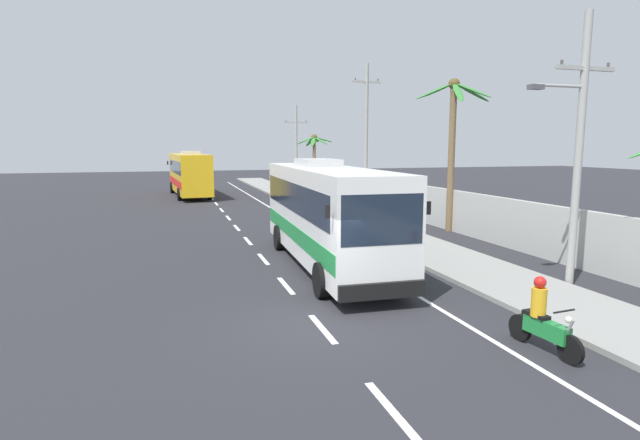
% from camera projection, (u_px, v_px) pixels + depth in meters
% --- Properties ---
extents(ground_plane, '(160.00, 160.00, 0.00)m').
position_uv_depth(ground_plane, '(318.00, 324.00, 12.44)').
color(ground_plane, '#28282D').
extents(sidewalk_kerb, '(3.20, 90.00, 0.14)m').
position_uv_depth(sidewalk_kerb, '(395.00, 237.00, 23.85)').
color(sidewalk_kerb, gray).
rests_on(sidewalk_kerb, ground).
extents(lane_markings, '(3.62, 71.00, 0.01)m').
position_uv_depth(lane_markings, '(280.00, 229.00, 26.71)').
color(lane_markings, white).
rests_on(lane_markings, ground).
extents(boundary_wall, '(0.24, 60.00, 2.12)m').
position_uv_depth(boundary_wall, '(426.00, 204.00, 28.58)').
color(boundary_wall, '#B2B2AD').
rests_on(boundary_wall, ground).
extents(coach_bus_foreground, '(3.17, 11.06, 3.86)m').
position_uv_depth(coach_bus_foreground, '(327.00, 211.00, 18.26)').
color(coach_bus_foreground, white).
rests_on(coach_bus_foreground, ground).
extents(coach_bus_far_lane, '(3.46, 11.03, 3.93)m').
position_uv_depth(coach_bus_far_lane, '(190.00, 173.00, 43.48)').
color(coach_bus_far_lane, gold).
rests_on(coach_bus_far_lane, ground).
extents(motorcycle_beside_bus, '(0.56, 1.96, 1.61)m').
position_uv_depth(motorcycle_beside_bus, '(543.00, 321.00, 10.72)').
color(motorcycle_beside_bus, black).
rests_on(motorcycle_beside_bus, ground).
extents(motorcycle_trailing, '(0.56, 1.96, 1.61)m').
position_uv_depth(motorcycle_trailing, '(299.00, 212.00, 28.39)').
color(motorcycle_trailing, black).
rests_on(motorcycle_trailing, ground).
extents(pedestrian_near_kerb, '(0.36, 0.36, 1.53)m').
position_uv_depth(pedestrian_near_kerb, '(335.00, 197.00, 34.26)').
color(pedestrian_near_kerb, red).
rests_on(pedestrian_near_kerb, sidewalk_kerb).
extents(utility_pole_nearest, '(2.99, 0.24, 8.29)m').
position_uv_depth(utility_pole_nearest, '(577.00, 145.00, 15.20)').
color(utility_pole_nearest, '#9E9E99').
rests_on(utility_pole_nearest, ground).
extents(utility_pole_mid, '(1.89, 0.24, 9.43)m').
position_uv_depth(utility_pole_mid, '(366.00, 137.00, 31.86)').
color(utility_pole_mid, '#9E9E99').
rests_on(utility_pole_mid, ground).
extents(utility_pole_far, '(2.46, 0.24, 8.23)m').
position_uv_depth(utility_pole_far, '(296.00, 147.00, 48.58)').
color(utility_pole_far, '#9E9E99').
rests_on(utility_pole_far, ground).
extents(palm_second, '(3.03, 2.87, 5.33)m').
position_uv_depth(palm_second, '(314.00, 149.00, 42.38)').
color(palm_second, brown).
rests_on(palm_second, ground).
extents(palm_third, '(4.06, 3.90, 7.69)m').
position_uv_depth(palm_third, '(453.00, 127.00, 25.22)').
color(palm_third, brown).
rests_on(palm_third, ground).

